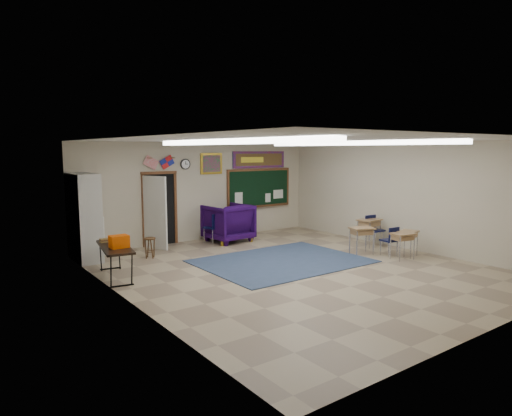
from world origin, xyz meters
TOP-DOWN VIEW (x-y plane):
  - floor at (0.00, 0.00)m, footprint 9.00×9.00m
  - back_wall at (0.00, 4.50)m, footprint 8.00×0.04m
  - front_wall at (0.00, -4.50)m, footprint 8.00×0.04m
  - left_wall at (-4.00, 0.00)m, footprint 0.04×9.00m
  - right_wall at (4.00, 0.00)m, footprint 0.04×9.00m
  - ceiling at (0.00, 0.00)m, footprint 8.00×9.00m
  - area_rug at (0.20, 0.80)m, footprint 4.00×3.00m
  - fluorescent_strips at (0.00, 0.00)m, footprint 3.86×6.00m
  - doorway at (-1.50, 4.35)m, footprint 1.10×0.89m
  - chalkboard at (2.20, 4.46)m, footprint 2.55×0.14m
  - bulletin_board at (2.20, 4.47)m, footprint 2.10×0.05m
  - framed_art_print at (0.35, 4.47)m, footprint 0.75×0.05m
  - wall_clock at (-0.55, 4.47)m, footprint 0.32×0.05m
  - wall_flags at (-1.40, 4.44)m, footprint 1.16×0.06m
  - storage_cabinet at (-3.71, 3.85)m, footprint 0.59×1.25m
  - wingback_armchair at (0.49, 3.74)m, footprint 1.32×1.36m
  - student_chair_reading at (-0.03, 3.82)m, footprint 0.57×0.57m
  - student_chair_desk_a at (2.90, -0.36)m, footprint 0.43×0.43m
  - student_chair_desk_b at (3.54, 0.64)m, footprint 0.48×0.48m
  - student_desk_front_left at (2.44, 0.18)m, footprint 0.71×0.61m
  - student_desk_front_right at (3.41, 0.74)m, footprint 0.72×0.58m
  - student_desk_back_left at (2.82, -0.83)m, footprint 0.63×0.52m
  - student_desk_back_right at (3.22, -0.70)m, footprint 0.65×0.56m
  - folding_table at (-3.65, 1.84)m, footprint 0.85×1.77m
  - wooden_stool at (-2.31, 3.11)m, footprint 0.30×0.30m

SIDE VIEW (x-z plane):
  - floor at x=0.00m, z-range 0.00..0.00m
  - area_rug at x=0.20m, z-range 0.00..0.02m
  - wooden_stool at x=-2.31m, z-range 0.01..0.54m
  - student_desk_back_right at x=3.22m, z-range 0.04..0.72m
  - student_desk_back_left at x=2.82m, z-range 0.04..0.72m
  - folding_table at x=-3.65m, z-range -0.10..0.87m
  - student_chair_desk_a at x=2.90m, z-range 0.00..0.78m
  - student_desk_front_left at x=2.44m, z-range 0.04..0.77m
  - student_chair_desk_b at x=3.54m, z-range 0.00..0.89m
  - student_desk_front_right at x=3.41m, z-range 0.05..0.84m
  - student_chair_reading at x=-0.03m, z-range 0.00..0.90m
  - wingback_armchair at x=0.49m, z-range 0.00..1.15m
  - doorway at x=-1.50m, z-range -0.02..2.14m
  - storage_cabinet at x=-3.71m, z-range 0.00..2.20m
  - chalkboard at x=2.20m, z-range 0.81..2.11m
  - back_wall at x=0.00m, z-range 0.00..3.00m
  - front_wall at x=0.00m, z-range 0.00..3.00m
  - left_wall at x=-4.00m, z-range 0.00..3.00m
  - right_wall at x=4.00m, z-range 0.00..3.00m
  - framed_art_print at x=0.35m, z-range 2.02..2.67m
  - wall_clock at x=-0.55m, z-range 2.19..2.51m
  - bulletin_board at x=2.20m, z-range 2.18..2.73m
  - wall_flags at x=-1.40m, z-range 2.13..2.83m
  - fluorescent_strips at x=0.00m, z-range 2.89..2.99m
  - ceiling at x=0.00m, z-range 2.98..3.02m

